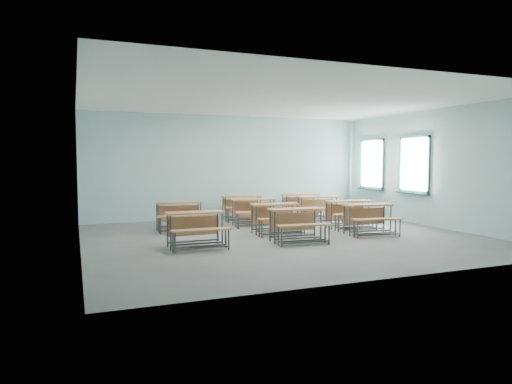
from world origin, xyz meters
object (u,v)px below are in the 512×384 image
Objects in this scene: desk_unit_r0c1 at (297,220)px; desk_unit_r3c2 at (302,202)px; desk_unit_r0c0 at (196,224)px; desk_unit_r2c1 at (254,208)px; desk_unit_r1c2 at (349,210)px; desk_unit_r1c1 at (276,214)px; desk_unit_r2c2 at (319,205)px; desk_unit_r2c0 at (179,211)px; desk_unit_r0c2 at (370,214)px; desk_unit_r3c1 at (243,204)px.

desk_unit_r3c2 is at bearing 65.45° from desk_unit_r0c1.
desk_unit_r0c0 is 3.35m from desk_unit_r2c1.
desk_unit_r1c2 and desk_unit_r3c2 have the same top height.
desk_unit_r0c1 and desk_unit_r2c1 have the same top height.
desk_unit_r2c1 is (-0.02, 1.44, 0.00)m from desk_unit_r1c1.
desk_unit_r1c2 is at bearing 4.89° from desk_unit_r1c1.
desk_unit_r1c2 is 0.98× the size of desk_unit_r2c2.
desk_unit_r3c2 is at bearing 96.60° from desk_unit_r1c2.
desk_unit_r2c0 is 2.09m from desk_unit_r2c1.
desk_unit_r2c1 is 2.50m from desk_unit_r3c2.
desk_unit_r2c2 is (2.14, 0.21, 0.00)m from desk_unit_r2c1.
desk_unit_r0c2 is at bearing 10.83° from desk_unit_r0c1.
desk_unit_r2c2 is (2.12, 1.65, 0.00)m from desk_unit_r1c1.
desk_unit_r2c0 is at bearing -158.16° from desk_unit_r3c2.
desk_unit_r2c2 is (0.07, 2.61, 0.00)m from desk_unit_r0c2.
desk_unit_r0c2 is at bearing -56.28° from desk_unit_r3c1.
desk_unit_r2c2 is (-0.05, 1.55, 0.00)m from desk_unit_r1c2.
desk_unit_r3c1 is (-2.07, 2.59, 0.00)m from desk_unit_r1c2.
desk_unit_r2c1 is at bearing -166.72° from desk_unit_r2c2.
desk_unit_r0c1 is 0.97× the size of desk_unit_r0c2.
desk_unit_r3c1 is at bearing 125.28° from desk_unit_r0c2.
desk_unit_r0c1 and desk_unit_r3c1 have the same top height.
desk_unit_r0c1 is 0.98× the size of desk_unit_r2c1.
desk_unit_r2c0 is at bearing -143.86° from desk_unit_r3c1.
desk_unit_r1c1 is at bearing -86.54° from desk_unit_r3c1.
desk_unit_r2c2 is at bearing 40.20° from desk_unit_r1c1.
desk_unit_r0c0 is 0.96× the size of desk_unit_r3c2.
desk_unit_r1c2 and desk_unit_r2c2 have the same top height.
desk_unit_r0c2 is at bearing 0.39° from desk_unit_r0c0.
desk_unit_r0c2 is 2.61m from desk_unit_r2c2.
desk_unit_r2c0 is at bearing 168.70° from desk_unit_r1c2.
desk_unit_r3c2 is at bearing 54.47° from desk_unit_r1c1.
desk_unit_r0c0 and desk_unit_r2c0 have the same top height.
desk_unit_r0c2 is 1.02× the size of desk_unit_r1c2.
desk_unit_r0c0 is 0.95× the size of desk_unit_r1c2.
desk_unit_r0c1 is 3.90m from desk_unit_r3c1.
desk_unit_r0c0 is at bearing -135.29° from desk_unit_r3c2.
desk_unit_r2c0 is 0.98× the size of desk_unit_r3c2.
desk_unit_r0c1 is 1.00× the size of desk_unit_r3c2.
desk_unit_r1c1 is at bearing -123.62° from desk_unit_r3c2.
desk_unit_r1c2 is at bearing 34.67° from desk_unit_r0c1.
desk_unit_r3c2 is (4.40, 3.76, 0.00)m from desk_unit_r0c0.
desk_unit_r1c2 is (2.21, 1.30, 0.00)m from desk_unit_r0c1.
desk_unit_r3c2 is (2.02, 0.04, 0.00)m from desk_unit_r3c1.
desk_unit_r0c2 is at bearing -83.95° from desk_unit_r2c2.
desk_unit_r0c1 is at bearing -89.40° from desk_unit_r1c1.
desk_unit_r2c1 is 1.26m from desk_unit_r3c1.
desk_unit_r3c1 is at bearing 90.94° from desk_unit_r2c1.
desk_unit_r3c1 is at bearing 92.19° from desk_unit_r0c1.
desk_unit_r2c1 and desk_unit_r3c2 have the same top height.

